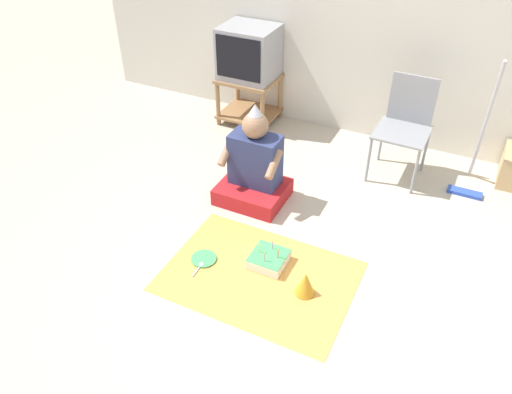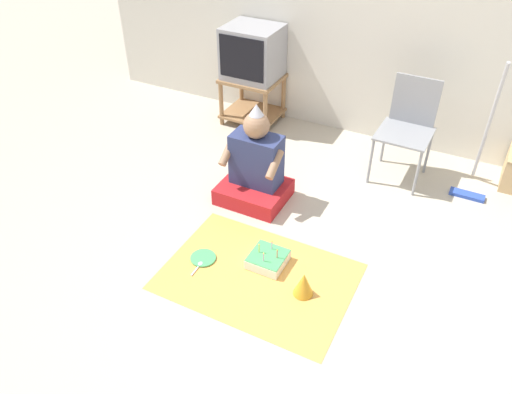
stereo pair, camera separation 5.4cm
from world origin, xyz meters
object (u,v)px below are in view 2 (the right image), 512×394
Objects in this scene: tv at (253,52)px; party_hat_blue at (304,284)px; dust_mop at (479,157)px; folding_chair at (408,123)px; person_seated at (255,169)px; paper_plate at (203,258)px; birthday_cake at (268,259)px.

party_hat_blue is at bearing -54.77° from tv.
tv is 2.27m from dust_mop.
person_seated is (-0.97, -0.92, -0.22)m from folding_chair.
tv reaches higher than paper_plate.
tv is at bearing 107.82° from paper_plate.
folding_chair is 1.35m from person_seated.
party_hat_blue is (0.33, -0.15, 0.05)m from birthday_cake.
tv is at bearing 125.23° from party_hat_blue.
dust_mop is 6.37× the size of paper_plate.
person_seated is at bearing 133.63° from party_hat_blue.
person_seated is at bearing -136.66° from folding_chair.
party_hat_blue is 0.77m from paper_plate.
party_hat_blue is 0.95× the size of paper_plate.
party_hat_blue is (1.42, -2.01, -0.64)m from tv.
tv is at bearing 172.54° from dust_mop.
person_seated is at bearing -61.73° from tv.
folding_chair is at bearing 178.62° from dust_mop.
tv reaches higher than person_seated.
dust_mop is 6.73× the size of party_hat_blue.
tv is 2.26m from birthday_cake.
paper_plate is at bearing -89.31° from person_seated.
person_seated is at bearing -150.15° from dust_mop.
paper_plate is (-1.56, -1.74, -0.32)m from dust_mop.
tv reaches higher than party_hat_blue.
paper_plate is (-0.43, -0.17, -0.04)m from birthday_cake.
folding_chair reaches higher than birthday_cake.
party_hat_blue is at bearing -114.96° from dust_mop.
dust_mop is at bearing -1.38° from folding_chair.
folding_chair is (1.61, -0.28, -0.24)m from tv.
tv is at bearing 120.26° from birthday_cake.
party_hat_blue is (-0.80, -1.72, -0.24)m from dust_mop.
folding_chair is 3.46× the size of birthday_cake.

